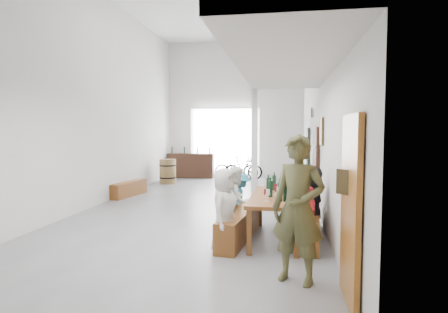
% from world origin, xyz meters
% --- Properties ---
extents(floor, '(12.00, 12.00, 0.00)m').
position_xyz_m(floor, '(0.00, 0.00, 0.00)').
color(floor, slate).
rests_on(floor, ground).
extents(room_walls, '(12.00, 12.00, 12.00)m').
position_xyz_m(room_walls, '(0.00, 0.00, 3.55)').
color(room_walls, silver).
rests_on(room_walls, ground).
extents(gateway_portal, '(2.80, 0.08, 2.80)m').
position_xyz_m(gateway_portal, '(-0.40, 5.94, 1.40)').
color(gateway_portal, white).
rests_on(gateway_portal, ground).
extents(right_wall_decor, '(0.07, 8.28, 5.07)m').
position_xyz_m(right_wall_decor, '(2.70, -1.87, 1.74)').
color(right_wall_decor, '#A56121').
rests_on(right_wall_decor, ground).
extents(balcony, '(1.52, 5.62, 4.00)m').
position_xyz_m(balcony, '(1.98, -3.13, 2.96)').
color(balcony, silver).
rests_on(balcony, ground).
extents(tasting_table, '(0.92, 2.11, 0.79)m').
position_xyz_m(tasting_table, '(1.85, -2.61, 0.71)').
color(tasting_table, brown).
rests_on(tasting_table, ground).
extents(bench_inner, '(0.62, 2.20, 0.50)m').
position_xyz_m(bench_inner, '(1.22, -2.59, 0.25)').
color(bench_inner, brown).
rests_on(bench_inner, ground).
extents(bench_wall, '(0.42, 1.98, 0.45)m').
position_xyz_m(bench_wall, '(2.47, -2.53, 0.23)').
color(bench_wall, brown).
rests_on(bench_wall, ground).
extents(tableware, '(0.46, 1.28, 0.35)m').
position_xyz_m(tableware, '(1.82, -2.76, 0.93)').
color(tableware, black).
rests_on(tableware, tasting_table).
extents(side_bench, '(0.59, 1.53, 0.42)m').
position_xyz_m(side_bench, '(-2.50, 1.14, 0.21)').
color(side_bench, brown).
rests_on(side_bench, ground).
extents(oak_barrel, '(0.60, 0.60, 0.88)m').
position_xyz_m(oak_barrel, '(-2.16, 3.83, 0.44)').
color(oak_barrel, olive).
rests_on(oak_barrel, ground).
extents(serving_counter, '(1.88, 0.60, 0.98)m').
position_xyz_m(serving_counter, '(-1.75, 5.65, 0.49)').
color(serving_counter, '#361E14').
rests_on(serving_counter, ground).
extents(counter_bottles, '(1.61, 0.16, 0.28)m').
position_xyz_m(counter_bottles, '(-1.75, 5.64, 1.12)').
color(counter_bottles, black).
rests_on(counter_bottles, serving_counter).
extents(guest_left_a, '(0.54, 0.72, 1.33)m').
position_xyz_m(guest_left_a, '(1.05, -3.36, 0.67)').
color(guest_left_a, silver).
rests_on(guest_left_a, ground).
extents(guest_left_b, '(0.35, 0.46, 1.14)m').
position_xyz_m(guest_left_b, '(1.05, -2.69, 0.57)').
color(guest_left_b, teal).
rests_on(guest_left_b, ground).
extents(guest_left_c, '(0.55, 0.67, 1.26)m').
position_xyz_m(guest_left_c, '(1.11, -2.28, 0.63)').
color(guest_left_c, silver).
rests_on(guest_left_c, ground).
extents(guest_left_d, '(0.45, 0.72, 1.06)m').
position_xyz_m(guest_left_d, '(1.14, -1.67, 0.53)').
color(guest_left_d, teal).
rests_on(guest_left_d, ground).
extents(guest_right_a, '(0.36, 0.65, 1.04)m').
position_xyz_m(guest_right_a, '(2.37, -3.09, 0.52)').
color(guest_right_a, red).
rests_on(guest_right_a, ground).
extents(guest_right_b, '(0.53, 1.25, 1.30)m').
position_xyz_m(guest_right_b, '(2.47, -2.45, 0.65)').
color(guest_right_b, black).
rests_on(guest_right_b, ground).
extents(guest_right_c, '(0.38, 0.53, 1.01)m').
position_xyz_m(guest_right_c, '(2.49, -1.92, 0.50)').
color(guest_right_c, silver).
rests_on(guest_right_c, ground).
extents(host_standing, '(0.80, 0.68, 1.87)m').
position_xyz_m(host_standing, '(2.15, -4.42, 0.94)').
color(host_standing, '#4B4B2A').
rests_on(host_standing, ground).
extents(potted_plant, '(0.42, 0.38, 0.40)m').
position_xyz_m(potted_plant, '(2.45, 0.51, 0.20)').
color(potted_plant, '#144413').
rests_on(potted_plant, ground).
extents(bicycle_near, '(1.75, 0.64, 0.91)m').
position_xyz_m(bicycle_near, '(0.16, 5.38, 0.46)').
color(bicycle_near, black).
rests_on(bicycle_near, ground).
extents(bicycle_far, '(1.50, 0.43, 0.90)m').
position_xyz_m(bicycle_far, '(0.42, 5.36, 0.45)').
color(bicycle_far, black).
rests_on(bicycle_far, ground).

